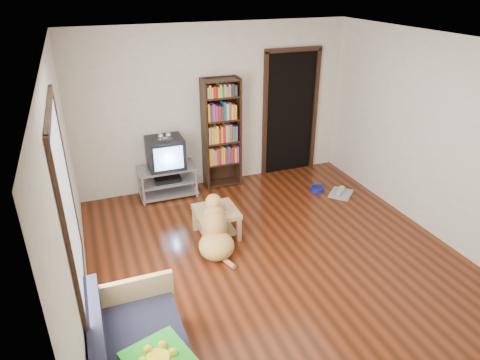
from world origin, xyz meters
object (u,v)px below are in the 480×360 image
object	(u,v)px
dog_bowl	(317,189)
grey_rag	(341,194)
tv_stand	(168,180)
dog	(215,232)
coffee_table	(216,217)
crt_tv	(165,152)
bookshelf	(221,128)
laptop	(217,210)

from	to	relation	value
dog_bowl	grey_rag	bearing A→B (deg)	-39.81
tv_stand	dog	size ratio (longest dim) A/B	1.01
dog	coffee_table	bearing A→B (deg)	70.14
grey_rag	dog	bearing A→B (deg)	-162.75
grey_rag	dog	distance (m)	2.49
crt_tv	coffee_table	size ratio (longest dim) A/B	1.05
dog_bowl	dog	bearing A→B (deg)	-154.53
grey_rag	tv_stand	distance (m)	2.81
crt_tv	bookshelf	size ratio (longest dim) A/B	0.32
laptop	coffee_table	xyz separation A→B (m)	(0.00, 0.03, -0.13)
grey_rag	tv_stand	xyz separation A→B (m)	(-2.62, 0.97, 0.25)
grey_rag	crt_tv	xyz separation A→B (m)	(-2.62, 0.99, 0.73)
tv_stand	laptop	bearing A→B (deg)	-75.72
tv_stand	crt_tv	xyz separation A→B (m)	(0.00, 0.02, 0.47)
laptop	grey_rag	world-z (taller)	laptop
laptop	dog_bowl	xyz separation A→B (m)	(1.96, 0.70, -0.37)
coffee_table	grey_rag	bearing A→B (deg)	10.63
tv_stand	dog	bearing A→B (deg)	-81.67
crt_tv	laptop	bearing A→B (deg)	-75.92
laptop	coffee_table	distance (m)	0.13
crt_tv	coffee_table	distance (m)	1.54
dog	tv_stand	bearing A→B (deg)	98.33
dog_bowl	coffee_table	xyz separation A→B (m)	(-1.96, -0.67, 0.24)
dog_bowl	grey_rag	xyz separation A→B (m)	(0.30, -0.25, -0.03)
dog_bowl	coffee_table	world-z (taller)	coffee_table
grey_rag	coffee_table	world-z (taller)	coffee_table
dog	laptop	bearing A→B (deg)	68.21
tv_stand	bookshelf	bearing A→B (deg)	5.63
laptop	coffee_table	size ratio (longest dim) A/B	0.52
crt_tv	coffee_table	world-z (taller)	crt_tv
grey_rag	bookshelf	distance (m)	2.21
dog_bowl	tv_stand	bearing A→B (deg)	162.69
dog_bowl	dog	world-z (taller)	dog
dog_bowl	coffee_table	size ratio (longest dim) A/B	0.40
dog_bowl	crt_tv	size ratio (longest dim) A/B	0.38
tv_stand	bookshelf	world-z (taller)	bookshelf
laptop	dog_bowl	size ratio (longest dim) A/B	1.29
coffee_table	dog	distance (m)	0.33
dog_bowl	bookshelf	world-z (taller)	bookshelf
tv_stand	grey_rag	bearing A→B (deg)	-20.38
coffee_table	dog	world-z (taller)	dog
laptop	dog	bearing A→B (deg)	-109.56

